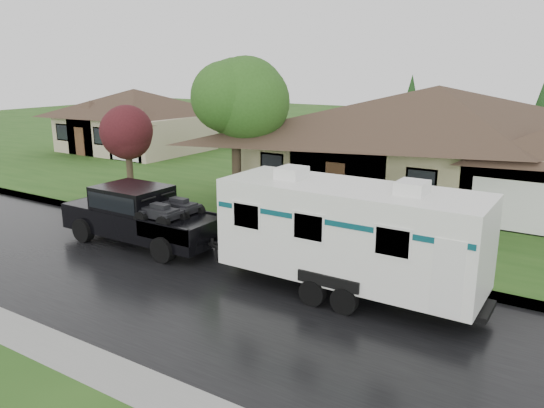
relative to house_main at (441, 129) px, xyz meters
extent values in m
plane|color=#254E18|center=(-2.29, -13.84, -3.59)|extent=(140.00, 140.00, 0.00)
cube|color=black|center=(-2.29, -15.84, -3.59)|extent=(140.00, 8.00, 0.01)
cube|color=gray|center=(-2.29, -11.59, -3.52)|extent=(140.00, 0.50, 0.15)
cube|color=#254E18|center=(-2.29, 1.16, -3.52)|extent=(140.00, 26.00, 0.15)
cube|color=tan|center=(-0.29, 0.16, -1.94)|extent=(18.00, 10.00, 3.00)
pyramid|color=#3A2C1F|center=(-0.29, 0.16, 2.16)|extent=(19.44, 10.80, 2.60)
cube|color=tan|center=(5.11, -2.84, -2.09)|extent=(5.76, 4.00, 2.70)
cube|color=tan|center=(-24.29, 2.16, -2.04)|extent=(10.00, 8.00, 2.80)
pyramid|color=#3A2C1F|center=(-24.29, 2.16, 1.36)|extent=(10.80, 8.64, 2.00)
cube|color=tan|center=(-21.29, 0.16, -2.18)|extent=(3.20, 4.00, 2.52)
cylinder|color=#382B1E|center=(-7.68, -7.13, -1.94)|extent=(0.45, 0.45, 3.01)
sphere|color=#346822|center=(-7.68, -7.13, 1.36)|extent=(4.15, 4.15, 4.15)
cylinder|color=#382B1E|center=(-13.97, -8.15, -2.47)|extent=(0.35, 0.35, 1.94)
sphere|color=#4C171C|center=(-13.97, -8.15, -0.34)|extent=(2.68, 2.68, 2.68)
sphere|color=#143814|center=(-6.59, -4.54, -2.94)|extent=(1.00, 1.00, 1.00)
sphere|color=#143814|center=(-4.07, -4.54, -2.94)|extent=(1.00, 1.00, 1.00)
sphere|color=#143814|center=(-1.55, -4.54, -2.94)|extent=(1.00, 1.00, 1.00)
sphere|color=#143814|center=(0.97, -4.54, -2.94)|extent=(1.00, 1.00, 1.00)
sphere|color=#143814|center=(3.49, -4.54, -2.94)|extent=(1.00, 1.00, 1.00)
cube|color=black|center=(-7.53, -13.56, -2.72)|extent=(6.70, 2.23, 0.96)
cube|color=black|center=(-9.99, -13.56, -2.42)|extent=(1.79, 2.18, 0.39)
cube|color=black|center=(-7.98, -13.56, -1.86)|extent=(2.68, 2.10, 1.01)
cube|color=black|center=(-7.98, -13.56, -1.80)|extent=(2.46, 2.14, 0.61)
cube|color=black|center=(-5.41, -13.56, -2.50)|extent=(2.46, 2.12, 0.07)
cylinder|color=black|center=(-9.65, -14.66, -3.12)|extent=(0.94, 0.36, 0.94)
cylinder|color=black|center=(-9.65, -12.47, -3.12)|extent=(0.94, 0.36, 0.94)
cylinder|color=black|center=(-5.41, -14.66, -3.12)|extent=(0.94, 0.36, 0.94)
cylinder|color=black|center=(-5.41, -12.47, -3.12)|extent=(0.94, 0.36, 0.94)
cube|color=white|center=(1.17, -13.56, -1.61)|extent=(7.82, 2.68, 2.74)
cube|color=black|center=(1.17, -13.56, -3.14)|extent=(8.27, 1.34, 0.16)
cube|color=#0B464F|center=(1.17, -13.56, -1.01)|extent=(7.66, 2.70, 0.16)
cube|color=white|center=(-0.84, -13.56, -0.06)|extent=(0.78, 0.89, 0.36)
cube|color=white|center=(2.96, -13.56, -0.06)|extent=(0.78, 0.89, 0.36)
cylinder|color=black|center=(0.67, -14.88, -3.20)|extent=(0.78, 0.27, 0.78)
cylinder|color=black|center=(0.67, -12.24, -3.20)|extent=(0.78, 0.27, 0.78)
cylinder|color=black|center=(1.67, -14.88, -3.20)|extent=(0.78, 0.27, 0.78)
cylinder|color=black|center=(1.67, -12.24, -3.20)|extent=(0.78, 0.27, 0.78)
camera|label=1|loc=(7.26, -27.42, 3.17)|focal=35.00mm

